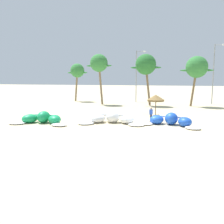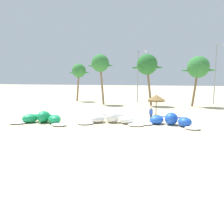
{
  "view_description": "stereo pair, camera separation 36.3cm",
  "coord_description": "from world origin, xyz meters",
  "px_view_note": "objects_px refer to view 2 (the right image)",
  "views": [
    {
      "loc": [
        2.0,
        -24.34,
        4.82
      ],
      "look_at": [
        -4.59,
        2.0,
        1.0
      ],
      "focal_mm": 39.08,
      "sensor_mm": 36.0,
      "label": 1
    },
    {
      "loc": [
        2.35,
        -24.25,
        4.82
      ],
      "look_at": [
        -4.59,
        2.0,
        1.0
      ],
      "focal_mm": 39.08,
      "sensor_mm": 36.0,
      "label": 2
    }
  ],
  "objects_px": {
    "kite_left": "(112,119)",
    "palm_left_of_gap": "(147,65)",
    "kite_left_of_center": "(170,121)",
    "lamppost_west_center": "(216,71)",
    "kite_far_left": "(42,119)",
    "beach_umbrella_near_van": "(156,98)",
    "lamppost_west": "(138,74)",
    "palm_leftmost": "(79,71)",
    "palm_center_left": "(198,67)",
    "person_near_kites": "(151,115)",
    "palm_left": "(100,64)"
  },
  "relations": [
    {
      "from": "kite_left_of_center",
      "to": "lamppost_west",
      "type": "relative_size",
      "value": 0.64
    },
    {
      "from": "kite_left_of_center",
      "to": "lamppost_west",
      "type": "height_order",
      "value": "lamppost_west"
    },
    {
      "from": "kite_left",
      "to": "palm_left_of_gap",
      "type": "distance_m",
      "value": 19.08
    },
    {
      "from": "kite_far_left",
      "to": "palm_leftmost",
      "type": "distance_m",
      "value": 25.62
    },
    {
      "from": "palm_left_of_gap",
      "to": "lamppost_west",
      "type": "xyz_separation_m",
      "value": [
        -2.34,
        5.76,
        -1.43
      ]
    },
    {
      "from": "palm_left_of_gap",
      "to": "lamppost_west_center",
      "type": "height_order",
      "value": "lamppost_west_center"
    },
    {
      "from": "kite_left_of_center",
      "to": "kite_far_left",
      "type": "bearing_deg",
      "value": -170.45
    },
    {
      "from": "palm_leftmost",
      "to": "palm_left_of_gap",
      "type": "distance_m",
      "value": 15.19
    },
    {
      "from": "kite_left_of_center",
      "to": "palm_leftmost",
      "type": "xyz_separation_m",
      "value": [
        -19.03,
        22.08,
        5.69
      ]
    },
    {
      "from": "palm_center_left",
      "to": "lamppost_west_center",
      "type": "xyz_separation_m",
      "value": [
        3.41,
        4.49,
        -0.59
      ]
    },
    {
      "from": "kite_far_left",
      "to": "beach_umbrella_near_van",
      "type": "bearing_deg",
      "value": 37.85
    },
    {
      "from": "kite_left_of_center",
      "to": "palm_left",
      "type": "relative_size",
      "value": 0.71
    },
    {
      "from": "beach_umbrella_near_van",
      "to": "palm_center_left",
      "type": "xyz_separation_m",
      "value": [
        5.84,
        11.54,
        4.3
      ]
    },
    {
      "from": "kite_far_left",
      "to": "palm_leftmost",
      "type": "relative_size",
      "value": 0.87
    },
    {
      "from": "lamppost_west_center",
      "to": "person_near_kites",
      "type": "bearing_deg",
      "value": -113.73
    },
    {
      "from": "kite_left",
      "to": "beach_umbrella_near_van",
      "type": "distance_m",
      "value": 8.19
    },
    {
      "from": "kite_far_left",
      "to": "kite_left_of_center",
      "type": "distance_m",
      "value": 13.49
    },
    {
      "from": "lamppost_west",
      "to": "beach_umbrella_near_van",
      "type": "bearing_deg",
      "value": -73.63
    },
    {
      "from": "kite_left_of_center",
      "to": "palm_leftmost",
      "type": "height_order",
      "value": "palm_leftmost"
    },
    {
      "from": "lamppost_west_center",
      "to": "kite_left_of_center",
      "type": "bearing_deg",
      "value": -107.84
    },
    {
      "from": "kite_left",
      "to": "person_near_kites",
      "type": "relative_size",
      "value": 4.5
    },
    {
      "from": "kite_far_left",
      "to": "palm_left_of_gap",
      "type": "bearing_deg",
      "value": 66.13
    },
    {
      "from": "kite_left",
      "to": "palm_center_left",
      "type": "xyz_separation_m",
      "value": [
        9.93,
        18.41,
        6.07
      ]
    },
    {
      "from": "beach_umbrella_near_van",
      "to": "palm_left",
      "type": "distance_m",
      "value": 16.2
    },
    {
      "from": "lamppost_west",
      "to": "palm_leftmost",
      "type": "bearing_deg",
      "value": -174.25
    },
    {
      "from": "kite_left_of_center",
      "to": "lamppost_west_center",
      "type": "xyz_separation_m",
      "value": [
        7.27,
        22.59,
        5.46
      ]
    },
    {
      "from": "kite_left",
      "to": "palm_left",
      "type": "distance_m",
      "value": 20.16
    },
    {
      "from": "kite_left_of_center",
      "to": "beach_umbrella_near_van",
      "type": "distance_m",
      "value": 7.07
    },
    {
      "from": "kite_left_of_center",
      "to": "beach_umbrella_near_van",
      "type": "height_order",
      "value": "beach_umbrella_near_van"
    },
    {
      "from": "lamppost_west_center",
      "to": "kite_left",
      "type": "bearing_deg",
      "value": -120.22
    },
    {
      "from": "person_near_kites",
      "to": "lamppost_west",
      "type": "bearing_deg",
      "value": 102.28
    },
    {
      "from": "palm_leftmost",
      "to": "palm_left",
      "type": "xyz_separation_m",
      "value": [
        6.1,
        -4.73,
        1.16
      ]
    },
    {
      "from": "palm_left_of_gap",
      "to": "lamppost_west",
      "type": "distance_m",
      "value": 6.38
    },
    {
      "from": "person_near_kites",
      "to": "kite_far_left",
      "type": "bearing_deg",
      "value": -162.61
    },
    {
      "from": "kite_left",
      "to": "palm_leftmost",
      "type": "bearing_deg",
      "value": 120.06
    },
    {
      "from": "kite_far_left",
      "to": "lamppost_west_center",
      "type": "relative_size",
      "value": 0.63
    },
    {
      "from": "palm_left",
      "to": "palm_leftmost",
      "type": "bearing_deg",
      "value": 142.21
    },
    {
      "from": "palm_leftmost",
      "to": "palm_left_of_gap",
      "type": "relative_size",
      "value": 0.87
    },
    {
      "from": "kite_left",
      "to": "palm_left_of_gap",
      "type": "bearing_deg",
      "value": 85.15
    },
    {
      "from": "palm_left",
      "to": "palm_left_of_gap",
      "type": "xyz_separation_m",
      "value": [
        8.38,
        0.19,
        -0.31
      ]
    },
    {
      "from": "lamppost_west",
      "to": "lamppost_west_center",
      "type": "xyz_separation_m",
      "value": [
        14.17,
        -0.71,
        0.35
      ]
    },
    {
      "from": "palm_left_of_gap",
      "to": "lamppost_west_center",
      "type": "bearing_deg",
      "value": 23.13
    },
    {
      "from": "kite_left_of_center",
      "to": "palm_leftmost",
      "type": "distance_m",
      "value": 29.69
    },
    {
      "from": "palm_leftmost",
      "to": "beach_umbrella_near_van",
      "type": "bearing_deg",
      "value": -42.31
    },
    {
      "from": "person_near_kites",
      "to": "palm_left_of_gap",
      "type": "relative_size",
      "value": 0.18
    },
    {
      "from": "palm_center_left",
      "to": "lamppost_west",
      "type": "bearing_deg",
      "value": 154.2
    },
    {
      "from": "beach_umbrella_near_van",
      "to": "palm_left",
      "type": "height_order",
      "value": "palm_left"
    },
    {
      "from": "person_near_kites",
      "to": "palm_left",
      "type": "height_order",
      "value": "palm_left"
    },
    {
      "from": "person_near_kites",
      "to": "lamppost_west_center",
      "type": "relative_size",
      "value": 0.15
    },
    {
      "from": "kite_far_left",
      "to": "person_near_kites",
      "type": "height_order",
      "value": "person_near_kites"
    }
  ]
}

